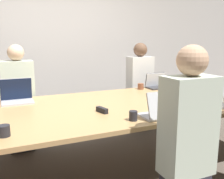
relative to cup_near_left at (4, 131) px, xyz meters
name	(u,v)px	position (x,y,z in m)	size (l,w,h in m)	color
ground_plane	(87,172)	(0.81, 0.54, -0.80)	(24.00, 24.00, 0.00)	brown
curtain_wall	(51,45)	(0.81, 2.40, 0.60)	(12.00, 0.06, 2.80)	#BCB7B2
conference_table	(86,111)	(0.81, 0.54, -0.09)	(4.67, 1.56, 0.76)	tan
cup_near_left	(4,131)	(0.00, 0.00, 0.00)	(0.09, 0.09, 0.09)	#232328
laptop_far_right	(156,84)	(2.15, 1.19, 0.02)	(0.32, 0.22, 0.23)	#333338
person_far_right	(140,87)	(2.10, 1.61, -0.10)	(0.40, 0.24, 1.43)	#2D2D38
cup_far_right	(141,86)	(1.88, 1.19, 0.00)	(0.09, 0.09, 0.09)	brown
laptop_near_midright	(160,110)	(1.33, -0.09, 0.03)	(0.32, 0.26, 0.26)	#B7B7BC
person_near_midright	(187,142)	(1.27, -0.53, -0.10)	(0.40, 0.24, 1.44)	#2D2D38
cup_near_midright	(133,116)	(1.06, -0.06, 0.00)	(0.08, 0.08, 0.09)	#232328
bottle_near_midright	(174,101)	(1.60, 0.06, 0.05)	(0.07, 0.07, 0.22)	green
laptop_far_midleft	(17,96)	(0.16, 1.09, 0.04)	(0.35, 0.27, 0.27)	#B7B7BC
person_far_midleft	(19,100)	(0.20, 1.50, -0.11)	(0.40, 0.24, 1.42)	#2D2D38
stapler	(102,110)	(0.90, 0.29, -0.02)	(0.08, 0.16, 0.05)	black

